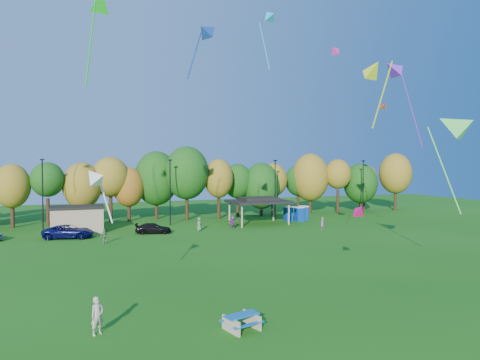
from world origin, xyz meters
name	(u,v)px	position (x,y,z in m)	size (l,w,h in m)	color
ground	(296,334)	(0.00, 0.00, 0.00)	(160.00, 160.00, 0.00)	#19600F
tree_line	(142,181)	(-1.03, 45.51, 5.91)	(93.57, 10.55, 11.15)	black
lamp_posts	(170,190)	(2.00, 40.00, 4.90)	(64.50, 0.25, 9.09)	black
utility_building	(77,219)	(-10.00, 38.00, 1.64)	(6.30, 4.30, 3.25)	tan
pavilion	(259,201)	(14.00, 37.00, 3.23)	(8.20, 6.20, 3.77)	tan
porta_potties	(297,213)	(20.62, 37.91, 1.10)	(3.75, 2.16, 2.18)	#0B3996
picnic_table	(242,321)	(-2.27, 1.51, 0.46)	(2.13, 1.91, 0.78)	tan
kite_flyer	(97,316)	(-9.11, 3.45, 0.93)	(0.68, 0.45, 1.87)	#CBB298
car_c	(69,232)	(-10.93, 33.62, 0.76)	(2.53, 5.50, 1.53)	#0C0E4A
car_d	(153,228)	(-1.39, 33.68, 0.63)	(1.75, 4.31, 1.25)	black
far_person_0	(104,236)	(-7.33, 28.84, 0.78)	(0.91, 0.38, 1.56)	#6F8C56
far_person_1	(322,223)	(19.58, 29.22, 0.79)	(0.57, 0.38, 1.57)	#C65D98
far_person_2	(233,222)	(8.95, 33.94, 0.87)	(1.62, 0.51, 1.74)	#883984
far_person_3	(199,224)	(4.38, 33.64, 0.85)	(0.83, 0.54, 1.69)	#5D7C55
kite_1	(393,69)	(18.08, 14.52, 17.40)	(5.00, 1.88, 8.54)	#8629DE
kite_2	(451,126)	(14.77, 4.59, 11.07)	(3.61, 4.50, 7.86)	#56E450
kite_5	(373,70)	(11.45, 8.94, 15.66)	(1.94, 3.53, 5.65)	#E4F619
kite_6	(94,177)	(-9.06, 7.34, 7.63)	(1.98, 1.92, 3.50)	silver
kite_7	(384,106)	(27.14, 26.79, 16.00)	(0.97, 1.26, 1.24)	#BC3A16
kite_9	(360,210)	(8.19, 6.09, 5.21)	(1.07, 1.37, 1.29)	#D60B61
kite_11	(100,1)	(-8.25, 14.70, 20.22)	(2.33, 4.53, 7.58)	#1CD622
kite_12	(269,16)	(9.16, 23.22, 24.02)	(1.69, 3.88, 6.46)	#25ACF0
kite_14	(210,31)	(-0.42, 13.07, 18.45)	(2.89, 2.05, 4.63)	navy
kite_15	(337,50)	(16.73, 21.93, 20.84)	(1.87, 1.70, 1.56)	#FB2999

